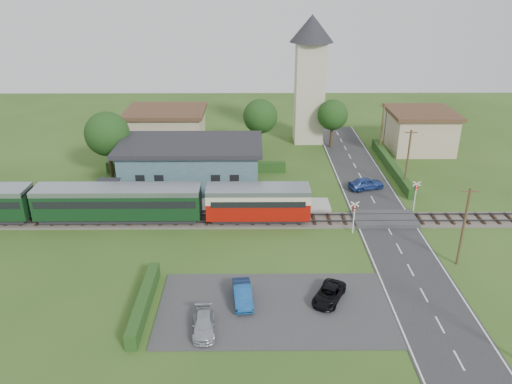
{
  "coord_description": "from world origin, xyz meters",
  "views": [
    {
      "loc": [
        -3.07,
        -42.03,
        22.53
      ],
      "look_at": [
        -2.72,
        4.0,
        2.32
      ],
      "focal_mm": 35.0,
      "sensor_mm": 36.0,
      "label": 1
    }
  ],
  "objects_px": {
    "house_east": "(420,130)",
    "crossing_signal_far": "(416,192)",
    "house_west": "(167,128)",
    "car_on_road": "(366,183)",
    "car_park_dark": "(329,294)",
    "pedestrian_far": "(126,195)",
    "equipment_hut": "(108,193)",
    "crossing_signal_near": "(354,212)",
    "train": "(85,202)",
    "church_tower": "(310,70)",
    "car_park_blue": "(243,294)",
    "car_park_silver": "(204,324)",
    "station_building": "(191,164)",
    "pedestrian_near": "(264,195)"
  },
  "relations": [
    {
      "from": "equipment_hut",
      "to": "car_park_dark",
      "type": "distance_m",
      "value": 26.29
    },
    {
      "from": "church_tower",
      "to": "car_park_blue",
      "type": "xyz_separation_m",
      "value": [
        -8.83,
        -39.19,
        -9.52
      ]
    },
    {
      "from": "church_tower",
      "to": "pedestrian_far",
      "type": "bearing_deg",
      "value": -133.27
    },
    {
      "from": "train",
      "to": "house_east",
      "type": "height_order",
      "value": "house_east"
    },
    {
      "from": "house_west",
      "to": "crossing_signal_far",
      "type": "xyz_separation_m",
      "value": [
        28.6,
        -20.61,
        -0.65
      ]
    },
    {
      "from": "car_park_silver",
      "to": "car_on_road",
      "type": "bearing_deg",
      "value": 51.7
    },
    {
      "from": "car_park_dark",
      "to": "car_park_blue",
      "type": "bearing_deg",
      "value": -152.5
    },
    {
      "from": "station_building",
      "to": "train",
      "type": "bearing_deg",
      "value": -135.99
    },
    {
      "from": "pedestrian_far",
      "to": "pedestrian_near",
      "type": "bearing_deg",
      "value": -100.18
    },
    {
      "from": "house_west",
      "to": "crossing_signal_far",
      "type": "bearing_deg",
      "value": -35.77
    },
    {
      "from": "station_building",
      "to": "crossing_signal_near",
      "type": "relative_size",
      "value": 4.88
    },
    {
      "from": "house_west",
      "to": "pedestrian_far",
      "type": "distance_m",
      "value": 19.62
    },
    {
      "from": "crossing_signal_near",
      "to": "church_tower",
      "type": "bearing_deg",
      "value": 92.82
    },
    {
      "from": "car_park_dark",
      "to": "pedestrian_far",
      "type": "bearing_deg",
      "value": 165.24
    },
    {
      "from": "church_tower",
      "to": "pedestrian_far",
      "type": "relative_size",
      "value": 9.34
    },
    {
      "from": "equipment_hut",
      "to": "church_tower",
      "type": "bearing_deg",
      "value": 44.75
    },
    {
      "from": "crossing_signal_near",
      "to": "pedestrian_far",
      "type": "height_order",
      "value": "crossing_signal_near"
    },
    {
      "from": "car_on_road",
      "to": "car_park_silver",
      "type": "bearing_deg",
      "value": 128.86
    },
    {
      "from": "station_building",
      "to": "crossing_signal_near",
      "type": "distance_m",
      "value": 19.98
    },
    {
      "from": "house_east",
      "to": "car_park_silver",
      "type": "bearing_deg",
      "value": -124.47
    },
    {
      "from": "car_on_road",
      "to": "car_park_dark",
      "type": "relative_size",
      "value": 1.08
    },
    {
      "from": "equipment_hut",
      "to": "car_park_blue",
      "type": "distance_m",
      "value": 21.69
    },
    {
      "from": "car_park_blue",
      "to": "pedestrian_near",
      "type": "relative_size",
      "value": 2.21
    },
    {
      "from": "equipment_hut",
      "to": "crossing_signal_far",
      "type": "relative_size",
      "value": 0.78
    },
    {
      "from": "equipment_hut",
      "to": "train",
      "type": "xyz_separation_m",
      "value": [
        -1.31,
        -3.2,
        0.43
      ]
    },
    {
      "from": "crossing_signal_far",
      "to": "pedestrian_near",
      "type": "bearing_deg",
      "value": 175.72
    },
    {
      "from": "train",
      "to": "church_tower",
      "type": "relative_size",
      "value": 2.45
    },
    {
      "from": "crossing_signal_near",
      "to": "car_on_road",
      "type": "relative_size",
      "value": 0.81
    },
    {
      "from": "car_park_dark",
      "to": "pedestrian_far",
      "type": "height_order",
      "value": "pedestrian_far"
    },
    {
      "from": "train",
      "to": "crossing_signal_near",
      "type": "distance_m",
      "value": 25.82
    },
    {
      "from": "train",
      "to": "crossing_signal_far",
      "type": "distance_m",
      "value": 33.0
    },
    {
      "from": "equipment_hut",
      "to": "train",
      "type": "bearing_deg",
      "value": -112.29
    },
    {
      "from": "house_west",
      "to": "house_east",
      "type": "xyz_separation_m",
      "value": [
        35.0,
        -1.0,
        0.0
      ]
    },
    {
      "from": "equipment_hut",
      "to": "crossing_signal_far",
      "type": "distance_m",
      "value": 31.61
    },
    {
      "from": "church_tower",
      "to": "house_west",
      "type": "height_order",
      "value": "church_tower"
    },
    {
      "from": "car_park_blue",
      "to": "crossing_signal_near",
      "type": "bearing_deg",
      "value": 40.43
    },
    {
      "from": "church_tower",
      "to": "crossing_signal_near",
      "type": "relative_size",
      "value": 5.37
    },
    {
      "from": "crossing_signal_near",
      "to": "car_on_road",
      "type": "bearing_deg",
      "value": 71.69
    },
    {
      "from": "crossing_signal_far",
      "to": "car_park_blue",
      "type": "height_order",
      "value": "crossing_signal_far"
    },
    {
      "from": "house_east",
      "to": "car_park_blue",
      "type": "relative_size",
      "value": 2.33
    },
    {
      "from": "station_building",
      "to": "pedestrian_far",
      "type": "relative_size",
      "value": 8.49
    },
    {
      "from": "church_tower",
      "to": "pedestrian_near",
      "type": "distance_m",
      "value": 25.12
    },
    {
      "from": "house_east",
      "to": "crossing_signal_far",
      "type": "distance_m",
      "value": 20.64
    },
    {
      "from": "car_park_dark",
      "to": "pedestrian_far",
      "type": "distance_m",
      "value": 25.07
    },
    {
      "from": "pedestrian_far",
      "to": "house_west",
      "type": "bearing_deg",
      "value": -14.06
    },
    {
      "from": "crossing_signal_near",
      "to": "car_park_blue",
      "type": "relative_size",
      "value": 0.87
    },
    {
      "from": "equipment_hut",
      "to": "crossing_signal_near",
      "type": "distance_m",
      "value": 25.04
    },
    {
      "from": "equipment_hut",
      "to": "house_west",
      "type": "distance_m",
      "value": 20.05
    },
    {
      "from": "crossing_signal_far",
      "to": "pedestrian_far",
      "type": "bearing_deg",
      "value": 177.93
    },
    {
      "from": "pedestrian_far",
      "to": "car_park_silver",
      "type": "bearing_deg",
      "value": -164.42
    }
  ]
}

